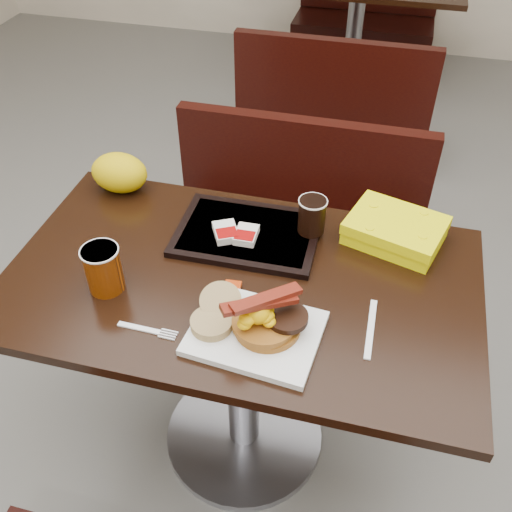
% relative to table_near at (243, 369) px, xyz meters
% --- Properties ---
extents(floor, '(6.00, 7.00, 0.01)m').
position_rel_table_near_xyz_m(floor, '(0.00, 0.00, -0.38)').
color(floor, slate).
rests_on(floor, ground).
extents(table_near, '(1.20, 0.70, 0.75)m').
position_rel_table_near_xyz_m(table_near, '(0.00, 0.00, 0.00)').
color(table_near, black).
rests_on(table_near, floor).
extents(bench_near_n, '(1.00, 0.46, 0.72)m').
position_rel_table_near_xyz_m(bench_near_n, '(0.00, 0.70, -0.02)').
color(bench_near_n, black).
rests_on(bench_near_n, floor).
extents(table_far, '(1.20, 0.70, 0.75)m').
position_rel_table_near_xyz_m(table_far, '(0.00, 2.60, 0.00)').
color(table_far, black).
rests_on(table_far, floor).
extents(bench_far_s, '(1.00, 0.46, 0.72)m').
position_rel_table_near_xyz_m(bench_far_s, '(0.00, 1.90, -0.02)').
color(bench_far_s, black).
rests_on(bench_far_s, floor).
extents(bench_far_n, '(1.00, 0.46, 0.72)m').
position_rel_table_near_xyz_m(bench_far_n, '(0.00, 3.30, -0.02)').
color(bench_far_n, black).
rests_on(bench_far_n, floor).
extents(platter, '(0.31, 0.25, 0.02)m').
position_rel_table_near_xyz_m(platter, '(0.08, -0.18, 0.38)').
color(platter, white).
rests_on(platter, table_near).
extents(pancake_stack, '(0.17, 0.17, 0.03)m').
position_rel_table_near_xyz_m(pancake_stack, '(0.11, -0.16, 0.41)').
color(pancake_stack, '#906018').
rests_on(pancake_stack, platter).
extents(sausage_patty, '(0.11, 0.11, 0.01)m').
position_rel_table_near_xyz_m(sausage_patty, '(0.15, -0.15, 0.43)').
color(sausage_patty, black).
rests_on(sausage_patty, pancake_stack).
extents(scrambled_eggs, '(0.11, 0.11, 0.05)m').
position_rel_table_near_xyz_m(scrambled_eggs, '(0.09, -0.18, 0.45)').
color(scrambled_eggs, '#FFC005').
rests_on(scrambled_eggs, pancake_stack).
extents(bacon_strips, '(0.19, 0.17, 0.01)m').
position_rel_table_near_xyz_m(bacon_strips, '(0.09, -0.17, 0.48)').
color(bacon_strips, '#450D04').
rests_on(bacon_strips, scrambled_eggs).
extents(muffin_bottom, '(0.12, 0.12, 0.02)m').
position_rel_table_near_xyz_m(muffin_bottom, '(-0.02, -0.19, 0.40)').
color(muffin_bottom, tan).
rests_on(muffin_bottom, platter).
extents(muffin_top, '(0.12, 0.12, 0.06)m').
position_rel_table_near_xyz_m(muffin_top, '(-0.01, -0.13, 0.42)').
color(muffin_top, tan).
rests_on(muffin_top, platter).
extents(coffee_cup_near, '(0.11, 0.11, 0.12)m').
position_rel_table_near_xyz_m(coffee_cup_near, '(-0.31, -0.11, 0.44)').
color(coffee_cup_near, '#963905').
rests_on(coffee_cup_near, table_near).
extents(fork, '(0.15, 0.03, 0.00)m').
position_rel_table_near_xyz_m(fork, '(-0.18, -0.22, 0.38)').
color(fork, white).
rests_on(fork, table_near).
extents(knife, '(0.02, 0.18, 0.00)m').
position_rel_table_near_xyz_m(knife, '(0.34, -0.09, 0.38)').
color(knife, white).
rests_on(knife, table_near).
extents(condiment_syrup, '(0.04, 0.03, 0.01)m').
position_rel_table_near_xyz_m(condiment_syrup, '(-0.01, -0.04, 0.38)').
color(condiment_syrup, '#B32F07').
rests_on(condiment_syrup, table_near).
extents(condiment_ketchup, '(0.04, 0.04, 0.01)m').
position_rel_table_near_xyz_m(condiment_ketchup, '(0.05, 0.10, 0.38)').
color(condiment_ketchup, '#8C0504').
rests_on(condiment_ketchup, table_near).
extents(tray, '(0.39, 0.28, 0.02)m').
position_rel_table_near_xyz_m(tray, '(-0.03, 0.16, 0.38)').
color(tray, black).
rests_on(tray, table_near).
extents(hashbrown_sleeve_left, '(0.09, 0.10, 0.02)m').
position_rel_table_near_xyz_m(hashbrown_sleeve_left, '(-0.08, 0.13, 0.40)').
color(hashbrown_sleeve_left, silver).
rests_on(hashbrown_sleeve_left, tray).
extents(hashbrown_sleeve_right, '(0.06, 0.08, 0.02)m').
position_rel_table_near_xyz_m(hashbrown_sleeve_right, '(-0.02, 0.14, 0.40)').
color(hashbrown_sleeve_right, silver).
rests_on(hashbrown_sleeve_right, tray).
extents(coffee_cup_far, '(0.08, 0.08, 0.10)m').
position_rel_table_near_xyz_m(coffee_cup_far, '(0.14, 0.21, 0.44)').
color(coffee_cup_far, black).
rests_on(coffee_cup_far, tray).
extents(clamshell, '(0.29, 0.25, 0.07)m').
position_rel_table_near_xyz_m(clamshell, '(0.36, 0.25, 0.41)').
color(clamshell, '#F0E704').
rests_on(clamshell, table_near).
extents(paper_bag, '(0.20, 0.17, 0.12)m').
position_rel_table_near_xyz_m(paper_bag, '(-0.45, 0.29, 0.43)').
color(paper_bag, '#D4C107').
rests_on(paper_bag, table_near).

